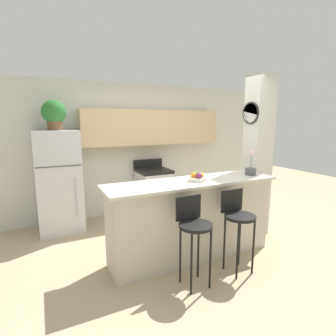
{
  "coord_description": "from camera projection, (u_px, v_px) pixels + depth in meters",
  "views": [
    {
      "loc": [
        -1.77,
        -2.87,
        1.83
      ],
      "look_at": [
        0.0,
        0.73,
        1.11
      ],
      "focal_mm": 28.0,
      "sensor_mm": 36.0,
      "label": 1
    }
  ],
  "objects": [
    {
      "name": "ground_plane",
      "position": [
        191.0,
        255.0,
        3.62
      ],
      "size": [
        14.0,
        14.0,
        0.0
      ],
      "primitive_type": "plane",
      "color": "tan"
    },
    {
      "name": "wall_back",
      "position": [
        144.0,
        140.0,
        5.21
      ],
      "size": [
        5.6,
        0.38,
        2.55
      ],
      "color": "silver",
      "rests_on": "ground_plane"
    },
    {
      "name": "pillar_right",
      "position": [
        257.0,
        156.0,
        4.2
      ],
      "size": [
        0.38,
        0.33,
        2.55
      ],
      "color": "silver",
      "rests_on": "ground_plane"
    },
    {
      "name": "counter_bar",
      "position": [
        192.0,
        219.0,
        3.53
      ],
      "size": [
        2.35,
        0.63,
        1.06
      ],
      "color": "beige",
      "rests_on": "ground_plane"
    },
    {
      "name": "refrigerator",
      "position": [
        59.0,
        182.0,
        4.34
      ],
      "size": [
        0.69,
        0.66,
        1.69
      ],
      "color": "silver",
      "rests_on": "ground_plane"
    },
    {
      "name": "stove_range",
      "position": [
        154.0,
        192.0,
        5.18
      ],
      "size": [
        0.61,
        0.63,
        1.07
      ],
      "color": "silver",
      "rests_on": "ground_plane"
    },
    {
      "name": "bar_stool_left",
      "position": [
        194.0,
        227.0,
        2.89
      ],
      "size": [
        0.37,
        0.37,
        1.01
      ],
      "color": "black",
      "rests_on": "ground_plane"
    },
    {
      "name": "bar_stool_right",
      "position": [
        238.0,
        218.0,
        3.16
      ],
      "size": [
        0.37,
        0.37,
        1.01
      ],
      "color": "black",
      "rests_on": "ground_plane"
    },
    {
      "name": "potted_plant_on_fridge",
      "position": [
        54.0,
        114.0,
        4.15
      ],
      "size": [
        0.37,
        0.37,
        0.48
      ],
      "color": "brown",
      "rests_on": "refrigerator"
    },
    {
      "name": "orchid_vase",
      "position": [
        251.0,
        167.0,
        3.77
      ],
      "size": [
        0.11,
        0.11,
        0.36
      ],
      "color": "#4C4C51",
      "rests_on": "counter_bar"
    },
    {
      "name": "fruit_bowl",
      "position": [
        197.0,
        177.0,
        3.41
      ],
      "size": [
        0.24,
        0.24,
        0.12
      ],
      "color": "silver",
      "rests_on": "counter_bar"
    }
  ]
}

